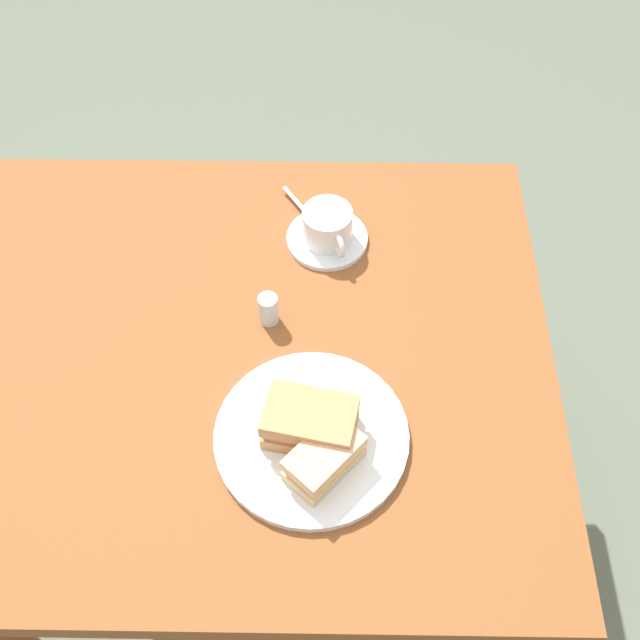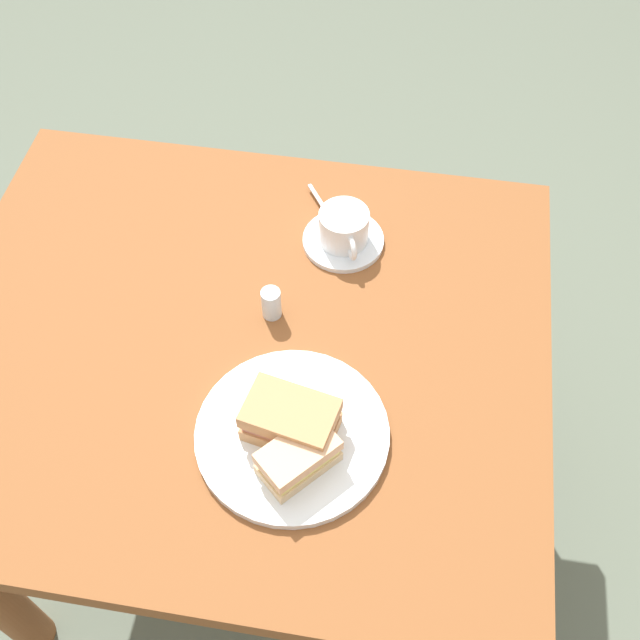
{
  "view_description": "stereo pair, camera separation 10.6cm",
  "coord_description": "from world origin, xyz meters",
  "px_view_note": "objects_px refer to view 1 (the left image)",
  "views": [
    {
      "loc": [
        0.14,
        -0.68,
        1.75
      ],
      "look_at": [
        0.13,
        0.04,
        0.75
      ],
      "focal_mm": 43.47,
      "sensor_mm": 36.0,
      "label": 1
    },
    {
      "loc": [
        0.24,
        -0.67,
        1.75
      ],
      "look_at": [
        0.13,
        0.04,
        0.75
      ],
      "focal_mm": 43.47,
      "sensor_mm": 36.0,
      "label": 2
    }
  ],
  "objects_px": {
    "sandwich_plate": "(311,436)",
    "sandwich_back": "(324,458)",
    "dining_table": "(245,390)",
    "sandwich_front": "(310,422)",
    "coffee_saucer": "(327,239)",
    "spoon": "(303,209)",
    "coffee_cup": "(328,225)",
    "salt_shaker": "(268,309)"
  },
  "relations": [
    {
      "from": "sandwich_front",
      "to": "salt_shaker",
      "type": "height_order",
      "value": "sandwich_front"
    },
    {
      "from": "sandwich_plate",
      "to": "coffee_cup",
      "type": "height_order",
      "value": "coffee_cup"
    },
    {
      "from": "coffee_saucer",
      "to": "dining_table",
      "type": "bearing_deg",
      "value": -120.95
    },
    {
      "from": "sandwich_back",
      "to": "spoon",
      "type": "distance_m",
      "value": 0.51
    },
    {
      "from": "salt_shaker",
      "to": "dining_table",
      "type": "bearing_deg",
      "value": -127.97
    },
    {
      "from": "coffee_saucer",
      "to": "coffee_cup",
      "type": "relative_size",
      "value": 1.29
    },
    {
      "from": "dining_table",
      "to": "coffee_cup",
      "type": "distance_m",
      "value": 0.32
    },
    {
      "from": "sandwich_plate",
      "to": "coffee_saucer",
      "type": "xyz_separation_m",
      "value": [
        0.02,
        0.39,
        -0.0
      ]
    },
    {
      "from": "sandwich_front",
      "to": "sandwich_back",
      "type": "bearing_deg",
      "value": -68.81
    },
    {
      "from": "spoon",
      "to": "sandwich_back",
      "type": "bearing_deg",
      "value": -85.08
    },
    {
      "from": "coffee_cup",
      "to": "dining_table",
      "type": "bearing_deg",
      "value": -121.23
    },
    {
      "from": "dining_table",
      "to": "coffee_cup",
      "type": "xyz_separation_m",
      "value": [
        0.14,
        0.23,
        0.17
      ]
    },
    {
      "from": "sandwich_plate",
      "to": "sandwich_back",
      "type": "bearing_deg",
      "value": -69.58
    },
    {
      "from": "sandwich_plate",
      "to": "sandwich_front",
      "type": "height_order",
      "value": "sandwich_front"
    },
    {
      "from": "sandwich_plate",
      "to": "salt_shaker",
      "type": "bearing_deg",
      "value": 108.86
    },
    {
      "from": "dining_table",
      "to": "salt_shaker",
      "type": "relative_size",
      "value": 17.51
    },
    {
      "from": "sandwich_plate",
      "to": "coffee_saucer",
      "type": "height_order",
      "value": "sandwich_plate"
    },
    {
      "from": "coffee_saucer",
      "to": "spoon",
      "type": "distance_m",
      "value": 0.08
    },
    {
      "from": "coffee_cup",
      "to": "spoon",
      "type": "height_order",
      "value": "coffee_cup"
    },
    {
      "from": "sandwich_plate",
      "to": "coffee_saucer",
      "type": "relative_size",
      "value": 2.01
    },
    {
      "from": "sandwich_back",
      "to": "spoon",
      "type": "height_order",
      "value": "sandwich_back"
    },
    {
      "from": "sandwich_back",
      "to": "coffee_cup",
      "type": "relative_size",
      "value": 1.13
    },
    {
      "from": "sandwich_plate",
      "to": "sandwich_back",
      "type": "relative_size",
      "value": 2.3
    },
    {
      "from": "coffee_cup",
      "to": "sandwich_plate",
      "type": "bearing_deg",
      "value": -93.01
    },
    {
      "from": "sandwich_back",
      "to": "coffee_saucer",
      "type": "xyz_separation_m",
      "value": [
        0.0,
        0.44,
        -0.04
      ]
    },
    {
      "from": "sandwich_plate",
      "to": "coffee_cup",
      "type": "bearing_deg",
      "value": 86.99
    },
    {
      "from": "sandwich_plate",
      "to": "coffee_cup",
      "type": "distance_m",
      "value": 0.39
    },
    {
      "from": "coffee_saucer",
      "to": "sandwich_front",
      "type": "bearing_deg",
      "value": -93.18
    },
    {
      "from": "coffee_cup",
      "to": "sandwich_back",
      "type": "bearing_deg",
      "value": -90.17
    },
    {
      "from": "sandwich_front",
      "to": "coffee_cup",
      "type": "relative_size",
      "value": 1.3
    },
    {
      "from": "sandwich_front",
      "to": "coffee_cup",
      "type": "height_order",
      "value": "sandwich_front"
    },
    {
      "from": "coffee_saucer",
      "to": "salt_shaker",
      "type": "relative_size",
      "value": 2.51
    },
    {
      "from": "spoon",
      "to": "sandwich_front",
      "type": "bearing_deg",
      "value": -87.13
    },
    {
      "from": "sandwich_front",
      "to": "salt_shaker",
      "type": "bearing_deg",
      "value": 108.64
    },
    {
      "from": "dining_table",
      "to": "sandwich_plate",
      "type": "relative_size",
      "value": 3.48
    },
    {
      "from": "sandwich_front",
      "to": "salt_shaker",
      "type": "distance_m",
      "value": 0.23
    },
    {
      "from": "dining_table",
      "to": "sandwich_front",
      "type": "height_order",
      "value": "sandwich_front"
    },
    {
      "from": "dining_table",
      "to": "sandwich_back",
      "type": "xyz_separation_m",
      "value": [
        0.14,
        -0.21,
        0.17
      ]
    },
    {
      "from": "sandwich_front",
      "to": "coffee_saucer",
      "type": "relative_size",
      "value": 1.0
    },
    {
      "from": "sandwich_back",
      "to": "coffee_cup",
      "type": "distance_m",
      "value": 0.44
    },
    {
      "from": "sandwich_plate",
      "to": "sandwich_front",
      "type": "bearing_deg",
      "value": 125.58
    },
    {
      "from": "coffee_cup",
      "to": "salt_shaker",
      "type": "bearing_deg",
      "value": -118.68
    }
  ]
}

